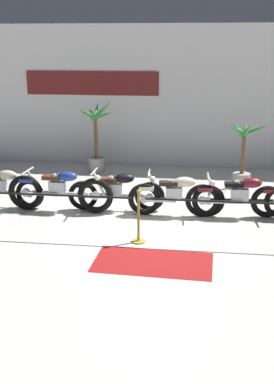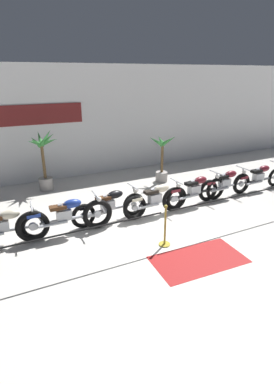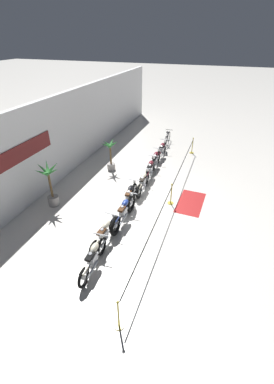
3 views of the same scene
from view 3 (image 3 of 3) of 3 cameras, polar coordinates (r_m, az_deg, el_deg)
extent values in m
plane|color=silver|center=(12.22, 2.78, -1.48)|extent=(120.00, 120.00, 0.00)
cube|color=white|center=(13.43, -18.73, 10.11)|extent=(28.00, 0.25, 4.20)
cube|color=maroon|center=(11.68, -24.69, 7.70)|extent=(4.05, 0.04, 0.70)
torus|color=black|center=(9.30, -7.82, -11.82)|extent=(0.68, 0.13, 0.67)
torus|color=black|center=(8.45, -11.80, -18.08)|extent=(0.68, 0.13, 0.67)
cylinder|color=silver|center=(9.30, -7.82, -11.82)|extent=(0.17, 0.09, 0.16)
cylinder|color=silver|center=(8.45, -11.80, -18.08)|extent=(0.17, 0.09, 0.16)
cylinder|color=silver|center=(9.17, -7.73, -10.17)|extent=(0.31, 0.07, 0.59)
cube|color=silver|center=(8.72, -9.93, -14.31)|extent=(0.37, 0.24, 0.26)
cylinder|color=silver|center=(8.60, -9.93, -13.20)|extent=(0.18, 0.12, 0.24)
cylinder|color=silver|center=(8.55, -10.17, -13.57)|extent=(0.18, 0.12, 0.24)
cylinder|color=silver|center=(8.59, -9.84, -16.54)|extent=(0.70, 0.10, 0.07)
cube|color=#ADAFB5|center=(8.85, -9.70, -14.72)|extent=(1.14, 0.11, 0.06)
ellipsoid|color=beige|center=(8.67, -9.43, -12.09)|extent=(0.47, 0.24, 0.22)
cube|color=black|center=(8.48, -10.45, -13.87)|extent=(0.41, 0.22, 0.09)
cube|color=beige|center=(8.30, -11.83, -16.74)|extent=(0.33, 0.17, 0.08)
cylinder|color=silver|center=(8.92, -8.13, -9.34)|extent=(0.06, 0.62, 0.04)
sphere|color=silver|center=(9.07, -7.86, -9.69)|extent=(0.14, 0.14, 0.14)
torus|color=black|center=(10.10, -5.24, -7.41)|extent=(0.69, 0.16, 0.68)
torus|color=black|center=(9.22, -9.44, -12.42)|extent=(0.69, 0.16, 0.68)
cylinder|color=silver|center=(10.10, -5.24, -7.41)|extent=(0.17, 0.09, 0.16)
cylinder|color=silver|center=(9.22, -9.44, -12.42)|extent=(0.17, 0.09, 0.16)
cylinder|color=silver|center=(9.99, -5.08, -5.85)|extent=(0.31, 0.08, 0.59)
cube|color=silver|center=(9.51, -7.45, -9.27)|extent=(0.38, 0.25, 0.26)
cylinder|color=silver|center=(9.41, -7.41, -8.20)|extent=(0.19, 0.12, 0.24)
cylinder|color=silver|center=(9.35, -7.66, -8.49)|extent=(0.19, 0.12, 0.24)
cylinder|color=silver|center=(9.36, -7.56, -11.25)|extent=(0.70, 0.12, 0.07)
cube|color=#ADAFB5|center=(9.63, -7.24, -9.72)|extent=(1.13, 0.15, 0.06)
ellipsoid|color=beige|center=(9.49, -6.86, -7.26)|extent=(0.48, 0.25, 0.22)
cube|color=#4C2D19|center=(9.29, -7.95, -8.72)|extent=(0.41, 0.23, 0.09)
cube|color=beige|center=(9.09, -9.41, -11.13)|extent=(0.33, 0.18, 0.08)
cylinder|color=silver|center=(9.75, -5.46, -4.97)|extent=(0.08, 0.62, 0.04)
sphere|color=silver|center=(9.89, -5.19, -5.37)|extent=(0.14, 0.14, 0.14)
torus|color=black|center=(11.17, -1.34, -2.51)|extent=(0.82, 0.16, 0.81)
torus|color=black|center=(9.98, -4.81, -7.47)|extent=(0.82, 0.16, 0.81)
cylinder|color=silver|center=(11.17, -1.34, -2.51)|extent=(0.19, 0.08, 0.19)
cylinder|color=silver|center=(9.98, -4.81, -7.47)|extent=(0.19, 0.08, 0.19)
cylinder|color=silver|center=(11.08, -1.18, -1.06)|extent=(0.30, 0.06, 0.59)
cube|color=silver|center=(10.43, -3.10, -4.31)|extent=(0.36, 0.23, 0.26)
cylinder|color=silver|center=(10.34, -3.04, -3.29)|extent=(0.18, 0.11, 0.24)
cylinder|color=silver|center=(10.28, -3.22, -3.53)|extent=(0.18, 0.11, 0.24)
cylinder|color=silver|center=(10.25, -3.02, -6.03)|extent=(0.70, 0.09, 0.07)
cube|color=#ADAFB5|center=(10.55, -2.97, -4.77)|extent=(1.31, 0.09, 0.06)
ellipsoid|color=navy|center=(10.45, -2.65, -2.46)|extent=(0.46, 0.23, 0.22)
cube|color=#4C2D19|center=(10.20, -3.42, -3.71)|extent=(0.40, 0.21, 0.09)
cube|color=navy|center=(9.84, -4.77, -6.01)|extent=(0.32, 0.17, 0.08)
cylinder|color=silver|center=(10.85, -1.41, -0.17)|extent=(0.05, 0.62, 0.04)
sphere|color=silver|center=(10.99, -1.25, -0.58)|extent=(0.14, 0.14, 0.14)
torus|color=black|center=(12.23, -0.64, 0.47)|extent=(0.69, 0.16, 0.68)
torus|color=black|center=(11.02, -2.83, -3.52)|extent=(0.69, 0.16, 0.68)
cylinder|color=silver|center=(12.23, -0.64, 0.47)|extent=(0.16, 0.09, 0.16)
cylinder|color=silver|center=(11.02, -2.83, -3.52)|extent=(0.16, 0.09, 0.16)
cylinder|color=silver|center=(12.16, -0.53, 1.82)|extent=(0.31, 0.08, 0.59)
cube|color=silver|center=(11.49, -1.76, -0.89)|extent=(0.37, 0.24, 0.26)
cylinder|color=silver|center=(11.41, -1.72, 0.06)|extent=(0.19, 0.12, 0.24)
cylinder|color=silver|center=(11.35, -1.84, -0.15)|extent=(0.19, 0.12, 0.24)
cylinder|color=silver|center=(11.29, -1.52, -2.38)|extent=(0.70, 0.12, 0.07)
cube|color=#ADAFB5|center=(11.60, -1.68, -1.34)|extent=(1.22, 0.14, 0.06)
ellipsoid|color=black|center=(11.53, -1.45, 0.80)|extent=(0.47, 0.25, 0.22)
cube|color=#4C2D19|center=(11.26, -1.97, -0.29)|extent=(0.41, 0.23, 0.09)
cube|color=black|center=(10.92, -2.79, -2.34)|extent=(0.33, 0.18, 0.08)
cylinder|color=silver|center=(11.93, -0.68, 2.68)|extent=(0.08, 0.62, 0.04)
sphere|color=silver|center=(12.07, -0.57, 2.27)|extent=(0.14, 0.14, 0.14)
torus|color=black|center=(13.24, 2.15, 3.19)|extent=(0.73, 0.16, 0.72)
torus|color=black|center=(12.06, 0.42, 0.11)|extent=(0.73, 0.16, 0.72)
cylinder|color=silver|center=(13.24, 2.15, 3.19)|extent=(0.17, 0.09, 0.17)
cylinder|color=silver|center=(12.06, 0.42, 0.11)|extent=(0.17, 0.09, 0.17)
cylinder|color=silver|center=(13.18, 2.27, 4.45)|extent=(0.31, 0.07, 0.59)
cube|color=silver|center=(12.52, 1.27, 2.24)|extent=(0.37, 0.23, 0.26)
cylinder|color=silver|center=(12.46, 1.33, 3.13)|extent=(0.18, 0.12, 0.24)
cylinder|color=silver|center=(12.39, 1.23, 2.96)|extent=(0.18, 0.12, 0.24)
cylinder|color=silver|center=(12.31, 1.51, 0.92)|extent=(0.70, 0.10, 0.07)
cube|color=#47474C|center=(12.63, 1.32, 1.80)|extent=(1.13, 0.11, 0.06)
ellipsoid|color=beige|center=(12.59, 1.57, 3.77)|extent=(0.47, 0.24, 0.22)
cube|color=black|center=(12.31, 1.12, 2.85)|extent=(0.41, 0.22, 0.09)
cube|color=beige|center=(11.97, 0.49, 1.26)|extent=(0.33, 0.17, 0.08)
cylinder|color=silver|center=(12.96, 2.17, 5.28)|extent=(0.06, 0.62, 0.04)
sphere|color=silver|center=(13.10, 2.25, 4.88)|extent=(0.14, 0.14, 0.14)
torus|color=black|center=(14.59, 3.66, 6.06)|extent=(0.75, 0.16, 0.74)
torus|color=black|center=(13.11, 2.08, 2.95)|extent=(0.75, 0.16, 0.74)
cylinder|color=silver|center=(14.59, 3.66, 6.06)|extent=(0.18, 0.09, 0.18)
cylinder|color=silver|center=(13.11, 2.08, 2.95)|extent=(0.18, 0.09, 0.18)
cylinder|color=silver|center=(14.55, 3.78, 7.22)|extent=(0.31, 0.08, 0.59)
cube|color=silver|center=(13.73, 2.88, 5.09)|extent=(0.37, 0.24, 0.26)
cylinder|color=silver|center=(13.68, 2.94, 5.91)|extent=(0.19, 0.12, 0.24)
cylinder|color=silver|center=(13.60, 2.87, 5.77)|extent=(0.19, 0.12, 0.24)
cylinder|color=silver|center=(13.51, 3.16, 3.93)|extent=(0.70, 0.12, 0.07)
cube|color=black|center=(13.84, 2.91, 4.66)|extent=(1.36, 0.15, 0.06)
ellipsoid|color=maroon|center=(13.82, 3.13, 6.47)|extent=(0.47, 0.25, 0.22)
cube|color=black|center=(13.52, 2.78, 5.68)|extent=(0.41, 0.23, 0.09)
cube|color=maroon|center=(13.03, 2.16, 4.07)|extent=(0.33, 0.18, 0.08)
cylinder|color=silver|center=(14.34, 3.72, 8.01)|extent=(0.08, 0.62, 0.04)
sphere|color=silver|center=(14.47, 3.77, 7.62)|extent=(0.14, 0.14, 0.14)
torus|color=black|center=(15.61, 4.71, 7.78)|extent=(0.72, 0.14, 0.72)
torus|color=black|center=(14.35, 3.30, 5.56)|extent=(0.72, 0.14, 0.72)
cylinder|color=silver|center=(15.61, 4.71, 7.78)|extent=(0.17, 0.08, 0.17)
cylinder|color=silver|center=(14.35, 3.30, 5.56)|extent=(0.17, 0.08, 0.17)
cylinder|color=silver|center=(15.58, 4.84, 8.86)|extent=(0.30, 0.06, 0.59)
cube|color=silver|center=(14.86, 4.00, 7.20)|extent=(0.36, 0.23, 0.26)
cylinder|color=silver|center=(14.82, 4.07, 7.96)|extent=(0.18, 0.11, 0.24)
cylinder|color=silver|center=(14.74, 3.99, 7.84)|extent=(0.18, 0.11, 0.24)
cylinder|color=silver|center=(14.63, 4.21, 6.16)|extent=(0.70, 0.08, 0.07)
cube|color=#ADAFB5|center=(14.97, 4.03, 6.79)|extent=(1.15, 0.08, 0.06)
ellipsoid|color=maroon|center=(14.96, 4.27, 8.45)|extent=(0.46, 0.23, 0.22)
cube|color=black|center=(14.66, 3.90, 7.78)|extent=(0.40, 0.21, 0.09)
cube|color=maroon|center=(14.28, 3.38, 6.55)|extent=(0.32, 0.17, 0.08)
cylinder|color=silver|center=(15.38, 4.78, 9.62)|extent=(0.05, 0.62, 0.04)
sphere|color=silver|center=(15.50, 4.83, 9.25)|extent=(0.14, 0.14, 0.14)
torus|color=black|center=(17.08, 6.15, 9.81)|extent=(0.68, 0.11, 0.68)
torus|color=black|center=(15.61, 4.73, 7.68)|extent=(0.68, 0.11, 0.68)
cylinder|color=silver|center=(17.08, 6.15, 9.81)|extent=(0.16, 0.08, 0.16)
cylinder|color=silver|center=(15.61, 4.73, 7.68)|extent=(0.16, 0.08, 0.16)
cylinder|color=silver|center=(17.06, 6.28, 10.80)|extent=(0.30, 0.06, 0.59)
cube|color=silver|center=(16.23, 5.46, 9.25)|extent=(0.36, 0.22, 0.26)
cylinder|color=silver|center=(16.20, 5.53, 9.95)|extent=(0.18, 0.11, 0.24)
cylinder|color=silver|center=(16.12, 5.46, 9.85)|extent=(0.18, 0.11, 0.24)
cylinder|color=silver|center=(15.99, 5.66, 8.32)|extent=(0.70, 0.08, 0.07)
cube|color=#47474C|center=(16.33, 5.48, 8.86)|extent=(1.32, 0.07, 0.06)
ellipsoid|color=maroon|center=(16.34, 5.70, 10.38)|extent=(0.46, 0.22, 0.22)
cube|color=black|center=(16.03, 5.38, 9.80)|extent=(0.40, 0.20, 0.09)
cube|color=maroon|center=(15.55, 4.82, 8.56)|extent=(0.32, 0.16, 0.08)
cylinder|color=silver|center=(16.87, 6.24, 11.51)|extent=(0.04, 0.62, 0.04)
sphere|color=silver|center=(16.99, 6.28, 11.16)|extent=(0.14, 0.14, 0.14)
torus|color=black|center=(19.02, 7.10, 12.14)|extent=(0.71, 0.05, 0.71)
torus|color=black|center=(18.08, 6.39, 11.12)|extent=(0.71, 0.05, 0.71)
cylinder|color=black|center=(18.53, 6.83, 12.33)|extent=(0.60, 0.05, 0.43)
cylinder|color=black|center=(18.41, 6.84, 12.87)|extent=(0.55, 0.04, 0.04)
cylinder|color=black|center=(18.27, 6.67, 12.33)|extent=(0.15, 0.04, 0.55)
cube|color=black|center=(18.14, 6.70, 13.12)|extent=(0.18, 0.08, 0.05)
cylinder|color=black|center=(18.27, 6.54, 11.34)|extent=(0.46, 0.03, 0.03)
cylinder|color=black|center=(18.80, 7.17, 13.57)|extent=(0.03, 0.48, 0.03)
cylinder|color=black|center=(18.51, 6.68, 11.33)|extent=(0.12, 0.05, 0.12)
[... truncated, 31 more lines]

